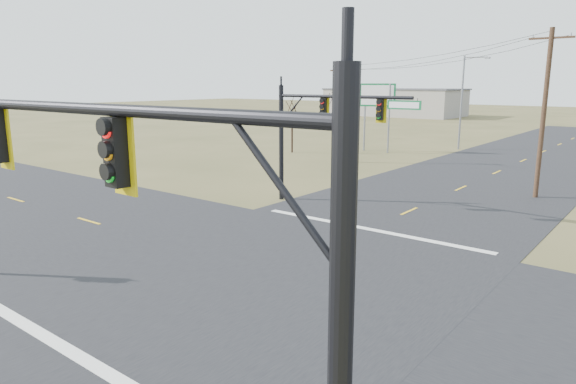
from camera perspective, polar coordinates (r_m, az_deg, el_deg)
The scene contains 14 objects.
ground at distance 19.20m, azimuth -2.19°, elevation -9.12°, with size 320.00×320.00×0.00m, color brown.
road_ew at distance 19.20m, azimuth -2.19°, elevation -9.09°, with size 160.00×14.00×0.02m, color black.
road_ns at distance 19.20m, azimuth -2.19°, elevation -9.09°, with size 14.00×160.00×0.02m, color black.
stop_bar_near at distance 14.82m, azimuth -22.09°, elevation -16.63°, with size 12.00×0.40×0.01m, color silver.
stop_bar_far at distance 25.09m, azimuth 8.96°, elevation -4.08°, with size 12.00×0.40×0.01m, color silver.
mast_arm_near at distance 8.01m, azimuth -16.97°, elevation -0.98°, with size 10.34×0.41×7.13m.
mast_arm_far at distance 28.75m, azimuth 4.02°, elevation 8.01°, with size 8.84×0.52×6.81m.
utility_pole_near at distance 34.53m, azimuth 26.55°, elevation 7.94°, with size 2.47×0.29×10.09m.
utility_pole_far at distance 45.74m, azimuth 5.87°, elevation 8.91°, with size 2.10×0.41×8.60m.
highway_sign at distance 53.42m, azimuth 9.87°, elevation 9.56°, with size 3.58×0.99×6.90m.
streetlight_c at distance 57.57m, azimuth 18.95°, elevation 9.90°, with size 2.71×0.32×9.71m.
bare_tree_a at distance 52.09m, azimuth 0.46°, elevation 9.43°, with size 2.49×2.49×5.79m.
bare_tree_b at distance 66.43m, azimuth 5.13°, elevation 10.35°, with size 3.15×3.15×6.33m.
warehouse_left at distance 115.86m, azimuth 11.72°, elevation 9.69°, with size 28.00×14.00×5.50m, color gray.
Camera 1 is at (11.60, -13.66, 6.92)m, focal length 32.00 mm.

